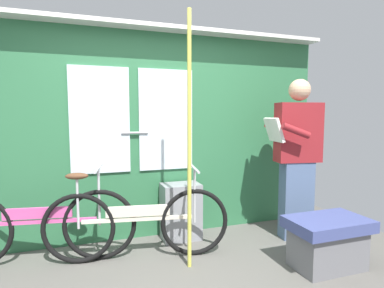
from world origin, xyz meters
TOP-DOWN VIEW (x-y plane):
  - train_door_wall at (-0.01, 1.17)m, footprint 4.06×0.28m
  - bicycle_near_door at (-0.26, 0.62)m, footprint 1.71×0.48m
  - bicycle_leaning_behind at (-1.14, 0.81)m, footprint 1.73×0.48m
  - passenger_reading_newspaper at (1.47, 0.58)m, footprint 0.61×0.54m
  - trash_bin_by_wall at (0.27, 0.96)m, footprint 0.41×0.28m
  - handrail_pole at (0.15, 0.32)m, footprint 0.04×0.04m
  - bench_seat_corner at (1.30, -0.09)m, footprint 0.70×0.44m

SIDE VIEW (x-z plane):
  - bench_seat_corner at x=1.30m, z-range 0.02..0.47m
  - trash_bin_by_wall at x=0.27m, z-range 0.00..0.61m
  - bicycle_near_door at x=-0.26m, z-range -0.08..0.79m
  - bicycle_leaning_behind at x=-1.14m, z-range -0.08..0.80m
  - passenger_reading_newspaper at x=1.47m, z-range 0.05..1.79m
  - handrail_pole at x=0.15m, z-range 0.00..2.24m
  - train_door_wall at x=-0.01m, z-range 0.05..2.34m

